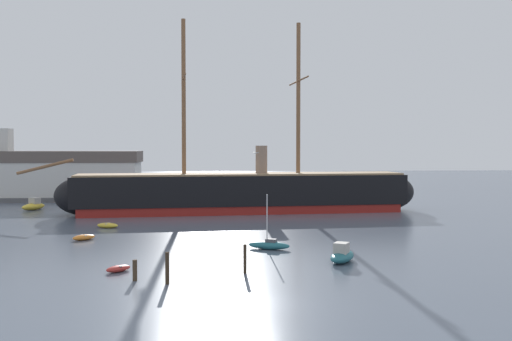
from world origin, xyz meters
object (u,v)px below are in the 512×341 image
Objects in this scene: tall_ship at (242,192)px; mooring_piling_left_pair at (245,259)px; seagull_in_flight at (256,153)px; dinghy_alongside_bow at (108,225)px; dinghy_foreground_left at (118,269)px; mooring_piling_right_pair at (135,270)px; dinghy_mid_left at (84,237)px; dockside_warehouse_left at (38,175)px; motorboat_far_left at (33,206)px; motorboat_foreground_right at (342,255)px; mooring_piling_nearest at (167,268)px; sailboat_near_centre at (269,245)px; motorboat_distant_centre at (239,202)px.

mooring_piling_left_pair is (-2.22, -42.11, -1.92)m from tall_ship.
dinghy_alongside_bow is at bearing 129.46° from seagull_in_flight.
mooring_piling_right_pair is at bearing -62.31° from dinghy_foreground_left.
dinghy_mid_left is at bearing 148.16° from seagull_in_flight.
seagull_in_flight reaches higher than mooring_piling_left_pair.
dinghy_mid_left is at bearing -69.30° from dockside_warehouse_left.
dinghy_foreground_left is 51.02m from motorboat_far_left.
tall_ship is 42.22m from mooring_piling_left_pair.
dinghy_foreground_left is at bearing -154.36° from seagull_in_flight.
mooring_piling_left_pair is (-8.51, -3.70, 0.53)m from motorboat_foreground_right.
dockside_warehouse_left is at bearing 110.70° from dinghy_mid_left.
dinghy_mid_left is 22.98m from mooring_piling_nearest.
motorboat_foreground_right is 75.93m from dockside_warehouse_left.
dinghy_foreground_left is at bearing -69.38° from dockside_warehouse_left.
sailboat_near_centre is 4.09× the size of seagull_in_flight.
dinghy_alongside_bow is at bearing -63.96° from dockside_warehouse_left.
mooring_piling_right_pair is at bearing -76.67° from dinghy_alongside_bow.
dinghy_mid_left is 20.85m from mooring_piling_right_pair.
mooring_piling_nearest is at bearing -63.85° from dinghy_mid_left.
dockside_warehouse_left is (-19.34, 39.59, 4.20)m from dinghy_alongside_bow.
sailboat_near_centre is 9.67m from seagull_in_flight.
dinghy_foreground_left is 1.43× the size of mooring_piling_right_pair.
motorboat_foreground_right is 11.62m from seagull_in_flight.
mooring_piling_right_pair is at bearing -103.34° from tall_ship.
motorboat_far_left is at bearing 115.19° from mooring_piling_nearest.
motorboat_foreground_right is at bearing 23.49° from mooring_piling_left_pair.
seagull_in_flight is (9.62, 8.64, 8.51)m from mooring_piling_right_pair.
dockside_warehouse_left is (-28.55, 69.37, 3.37)m from mooring_piling_nearest.
dinghy_mid_left is at bearing -95.74° from dinghy_alongside_bow.
dockside_warehouse_left is at bearing 123.71° from sailboat_near_centre.
motorboat_foreground_right is 58.86m from motorboat_far_left.
motorboat_far_left is (-32.14, 6.17, -2.38)m from tall_ship.
dinghy_foreground_left is 3.66m from mooring_piling_right_pair.
dockside_warehouse_left is at bearing 110.97° from mooring_piling_right_pair.
tall_ship is at bearing 41.89° from dinghy_alongside_bow.
mooring_piling_right_pair is at bearing -100.94° from motorboat_distant_centre.
mooring_piling_left_pair is (5.76, 3.08, -0.02)m from mooring_piling_nearest.
tall_ship is 42.60m from dinghy_foreground_left.
dinghy_foreground_left is (-12.11, -40.75, -2.79)m from tall_ship.
mooring_piling_nearest is 0.06× the size of dockside_warehouse_left.
seagull_in_flight is (-1.56, -3.61, 8.84)m from sailboat_near_centre.
motorboat_far_left is at bearing 121.78° from mooring_piling_left_pair.
dinghy_mid_left is (-18.11, -24.58, -2.75)m from tall_ship.
motorboat_far_left is at bearing 130.97° from sailboat_near_centre.
motorboat_far_left is 0.12× the size of dockside_warehouse_left.
dinghy_alongside_bow is (-5.08, 25.33, 0.06)m from dinghy_foreground_left.
dinghy_foreground_left is 53.33m from motorboat_distant_centre.
motorboat_distant_centre is 1.70× the size of mooring_piling_nearest.
sailboat_near_centre is at bearing 66.65° from seagull_in_flight.
seagull_in_flight is at bearing 53.97° from mooring_piling_nearest.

